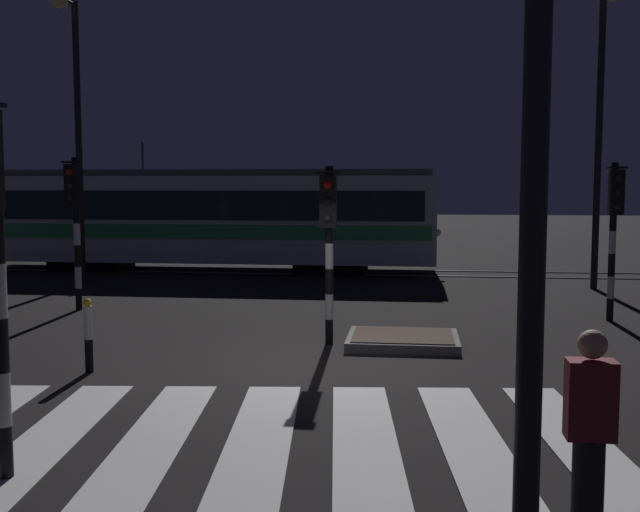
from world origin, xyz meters
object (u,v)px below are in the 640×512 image
(street_lamp_trackside_left, at_px, (74,107))
(bollard_island_edge, at_px, (88,335))
(street_lamp_trackside_right, at_px, (602,104))
(traffic_light_corner_far_left, at_px, (74,210))
(tram, at_px, (209,217))
(traffic_light_median_centre, at_px, (329,228))
(pedestrian_waiting_at_kerb, at_px, (589,439))
(traffic_light_corner_far_right, at_px, (614,217))

(street_lamp_trackside_left, xyz_separation_m, bollard_island_edge, (4.43, -9.34, -4.32))
(street_lamp_trackside_right, bearing_deg, street_lamp_trackside_left, -177.06)
(traffic_light_corner_far_left, height_order, tram, tram)
(traffic_light_median_centre, relative_size, street_lamp_trackside_left, 0.40)
(street_lamp_trackside_right, relative_size, bollard_island_edge, 6.96)
(tram, bearing_deg, traffic_light_corner_far_left, -96.00)
(traffic_light_corner_far_left, xyz_separation_m, bollard_island_edge, (2.62, -5.28, -1.67))
(traffic_light_corner_far_left, distance_m, street_lamp_trackside_right, 13.36)
(pedestrian_waiting_at_kerb, xyz_separation_m, bollard_island_edge, (-6.09, 4.80, -0.32))
(pedestrian_waiting_at_kerb, bearing_deg, street_lamp_trackside_left, 126.65)
(traffic_light_corner_far_left, height_order, traffic_light_median_centre, traffic_light_corner_far_left)
(traffic_light_corner_far_right, xyz_separation_m, street_lamp_trackside_right, (0.79, 4.74, 2.72))
(street_lamp_trackside_right, xyz_separation_m, tram, (-11.36, 3.19, -3.11))
(pedestrian_waiting_at_kerb, bearing_deg, street_lamp_trackside_right, 76.80)
(traffic_light_corner_far_left, height_order, street_lamp_trackside_left, street_lamp_trackside_left)
(street_lamp_trackside_right, bearing_deg, traffic_light_corner_far_left, -158.59)
(street_lamp_trackside_right, distance_m, bollard_island_edge, 14.54)
(traffic_light_median_centre, height_order, street_lamp_trackside_right, street_lamp_trackside_right)
(traffic_light_corner_far_right, xyz_separation_m, street_lamp_trackside_left, (-13.21, 4.02, 2.75))
(traffic_light_median_centre, height_order, street_lamp_trackside_left, street_lamp_trackside_left)
(traffic_light_median_centre, xyz_separation_m, street_lamp_trackside_left, (-7.75, 7.01, 2.84))
(traffic_light_corner_far_right, bearing_deg, street_lamp_trackside_left, 163.06)
(street_lamp_trackside_left, height_order, bollard_island_edge, street_lamp_trackside_left)
(tram, distance_m, pedestrian_waiting_at_kerb, 19.71)
(traffic_light_corner_far_right, distance_m, street_lamp_trackside_left, 14.08)
(traffic_light_corner_far_left, relative_size, tram, 0.23)
(pedestrian_waiting_at_kerb, bearing_deg, bollard_island_edge, 141.75)
(street_lamp_trackside_left, bearing_deg, pedestrian_waiting_at_kerb, -53.35)
(pedestrian_waiting_at_kerb, relative_size, bollard_island_edge, 1.54)
(traffic_light_median_centre, relative_size, tram, 0.21)
(traffic_light_median_centre, distance_m, bollard_island_edge, 4.32)
(traffic_light_corner_far_left, relative_size, bollard_island_edge, 3.04)
(traffic_light_median_centre, distance_m, street_lamp_trackside_left, 10.83)
(street_lamp_trackside_left, height_order, street_lamp_trackside_right, street_lamp_trackside_left)
(bollard_island_edge, bearing_deg, pedestrian_waiting_at_kerb, -38.25)
(traffic_light_median_centre, relative_size, pedestrian_waiting_at_kerb, 1.81)
(traffic_light_corner_far_left, height_order, street_lamp_trackside_right, street_lamp_trackside_right)
(traffic_light_corner_far_right, relative_size, street_lamp_trackside_left, 0.42)
(traffic_light_corner_far_right, distance_m, pedestrian_waiting_at_kerb, 10.54)
(traffic_light_corner_far_right, xyz_separation_m, tram, (-10.56, 7.93, -0.39))
(street_lamp_trackside_left, xyz_separation_m, pedestrian_waiting_at_kerb, (10.52, -14.14, -4.00))
(street_lamp_trackside_left, bearing_deg, bollard_island_edge, -64.61)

